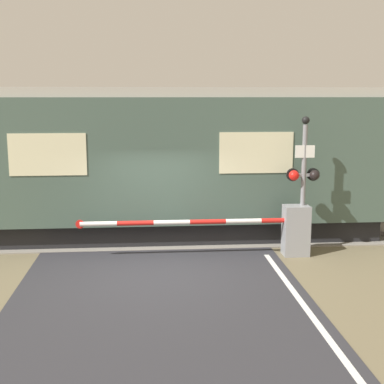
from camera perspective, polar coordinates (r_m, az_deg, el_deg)
The scene contains 5 objects.
ground_plane at distance 11.66m, azimuth -3.54°, elevation -8.54°, with size 80.00×80.00×0.00m, color #6B6047.
track_bed at distance 14.73m, azimuth -3.80°, elevation -4.41°, with size 36.00×3.20×0.13m.
train at distance 14.54m, azimuth -14.00°, elevation 3.13°, with size 18.02×3.12×3.95m.
crossing_barrier at distance 12.81m, azimuth 9.25°, elevation -3.92°, with size 5.45×0.44×1.20m.
signal_post at distance 12.79m, azimuth 11.83°, elevation 1.55°, with size 0.79×0.26×3.28m.
Camera 1 is at (-0.19, -11.03, 3.77)m, focal length 50.00 mm.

